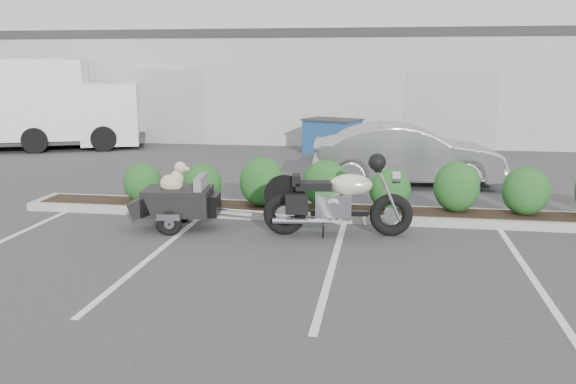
# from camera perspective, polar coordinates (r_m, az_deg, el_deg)

# --- Properties ---
(ground) EXTENTS (90.00, 90.00, 0.00)m
(ground) POSITION_cam_1_polar(r_m,az_deg,el_deg) (9.55, -2.69, -5.27)
(ground) COLOR #38383A
(ground) RESTS_ON ground
(planter_kerb) EXTENTS (12.00, 1.00, 0.15)m
(planter_kerb) POSITION_cam_1_polar(r_m,az_deg,el_deg) (11.49, 4.45, -1.94)
(planter_kerb) COLOR #9E9E93
(planter_kerb) RESTS_ON ground
(building) EXTENTS (26.00, 10.00, 4.00)m
(building) POSITION_cam_1_polar(r_m,az_deg,el_deg) (26.01, 5.06, 10.05)
(building) COLOR #9EA099
(building) RESTS_ON ground
(motorcycle) EXTENTS (2.50, 0.92, 1.44)m
(motorcycle) POSITION_cam_1_polar(r_m,az_deg,el_deg) (10.13, 4.66, -0.93)
(motorcycle) COLOR black
(motorcycle) RESTS_ON ground
(pet_trailer) EXTENTS (2.01, 1.14, 1.19)m
(pet_trailer) POSITION_cam_1_polar(r_m,az_deg,el_deg) (10.74, -10.34, -0.74)
(pet_trailer) COLOR black
(pet_trailer) RESTS_ON ground
(sedan) EXTENTS (4.52, 1.95, 1.45)m
(sedan) POSITION_cam_1_polar(r_m,az_deg,el_deg) (14.59, 11.05, 3.43)
(sedan) COLOR #9F9EA5
(sedan) RESTS_ON ground
(dumpster) EXTENTS (2.02, 1.76, 1.11)m
(dumpster) POSITION_cam_1_polar(r_m,az_deg,el_deg) (19.54, 4.15, 5.25)
(dumpster) COLOR navy
(dumpster) RESTS_ON ground
(delivery_truck) EXTENTS (6.76, 4.23, 2.95)m
(delivery_truck) POSITION_cam_1_polar(r_m,az_deg,el_deg) (22.09, -21.94, 7.42)
(delivery_truck) COLOR white
(delivery_truck) RESTS_ON ground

